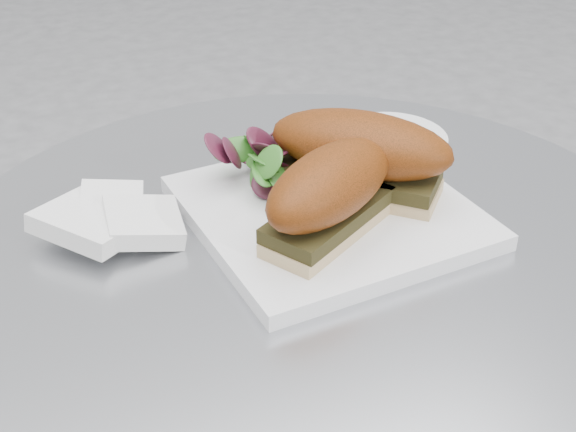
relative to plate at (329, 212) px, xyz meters
name	(u,v)px	position (x,y,z in m)	size (l,w,h in m)	color
plate	(329,212)	(0.00, 0.00, 0.00)	(0.25, 0.25, 0.02)	white
sandwich_left	(330,193)	(-0.02, -0.04, 0.05)	(0.17, 0.14, 0.08)	#D8C487
sandwich_right	(360,152)	(0.04, 0.01, 0.05)	(0.18, 0.18, 0.08)	#D8C487
salad	(270,157)	(-0.03, 0.07, 0.03)	(0.10, 0.10, 0.05)	#397B28
napkin	(120,228)	(-0.19, 0.05, 0.00)	(0.12, 0.12, 0.02)	white
saucer	(390,140)	(0.13, 0.11, 0.00)	(0.13, 0.13, 0.01)	white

